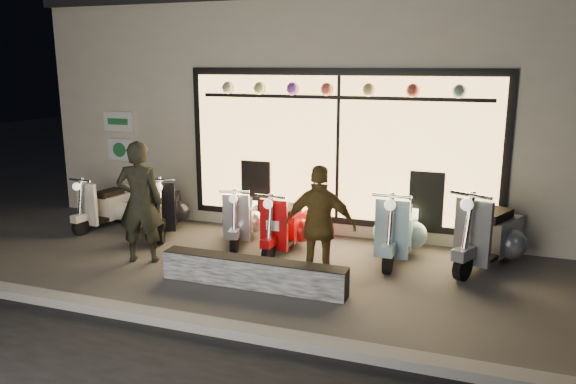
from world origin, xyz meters
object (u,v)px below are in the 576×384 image
Objects in this scene: graffiti_barrier at (253,273)px; woman at (320,226)px; scooter_red at (287,225)px; man at (140,202)px; scooter_silver at (242,218)px.

woman reaches higher than graffiti_barrier.
man is at bearing -142.60° from scooter_red.
man is (-1.99, 0.37, 0.72)m from graffiti_barrier.
graffiti_barrier is 1.10m from woman.
graffiti_barrier is at bearing -75.68° from scooter_silver.
man is 2.80m from woman.
woman is at bearing -52.89° from scooter_silver.
scooter_silver is at bearing 169.80° from scooter_red.
man reaches higher than scooter_red.
scooter_silver is at bearing 118.31° from graffiti_barrier.
scooter_red is (0.89, -0.20, 0.01)m from scooter_silver.
scooter_silver is (-1.01, 1.87, 0.19)m from graffiti_barrier.
man is at bearing 169.36° from graffiti_barrier.
man reaches higher than woman.
scooter_silver is at bearing -142.68° from man.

